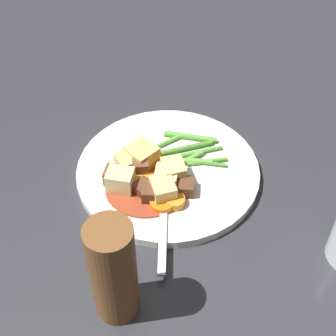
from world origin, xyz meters
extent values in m
plane|color=#2D2D33|center=(0.00, 0.00, 0.00)|extent=(3.00, 3.00, 0.00)
cylinder|color=white|center=(0.00, 0.00, 0.01)|extent=(0.26, 0.26, 0.01)
cylinder|color=#93381E|center=(0.05, -0.01, 0.01)|extent=(0.11, 0.11, 0.00)
cylinder|color=orange|center=(0.00, -0.03, 0.02)|extent=(0.04, 0.04, 0.01)
cylinder|color=orange|center=(0.04, -0.03, 0.02)|extent=(0.05, 0.05, 0.01)
cylinder|color=orange|center=(0.05, -0.04, 0.02)|extent=(0.03, 0.03, 0.01)
cylinder|color=orange|center=(0.06, 0.04, 0.02)|extent=(0.04, 0.04, 0.01)
cylinder|color=orange|center=(0.04, 0.00, 0.02)|extent=(0.05, 0.05, 0.01)
cylinder|color=orange|center=(0.07, 0.03, 0.02)|extent=(0.05, 0.05, 0.01)
cylinder|color=orange|center=(0.01, 0.00, 0.02)|extent=(0.03, 0.03, 0.01)
cube|color=#E5CC7A|center=(0.03, 0.01, 0.03)|extent=(0.04, 0.04, 0.03)
cube|color=#DBBC6B|center=(0.03, -0.05, 0.03)|extent=(0.05, 0.04, 0.03)
cube|color=#EAD68C|center=(0.07, -0.04, 0.03)|extent=(0.04, 0.04, 0.03)
cube|color=#DBBC6B|center=(0.01, -0.04, 0.03)|extent=(0.05, 0.05, 0.03)
cube|color=#E5CC7A|center=(0.02, 0.02, 0.03)|extent=(0.05, 0.05, 0.03)
cube|color=#E5CC7A|center=(0.05, 0.02, 0.03)|extent=(0.05, 0.05, 0.03)
cube|color=#56331E|center=(0.03, 0.04, 0.02)|extent=(0.04, 0.04, 0.02)
cube|color=brown|center=(0.03, -0.03, 0.03)|extent=(0.03, 0.03, 0.03)
cube|color=#56331E|center=(0.06, -0.01, 0.02)|extent=(0.03, 0.03, 0.02)
cube|color=#56331E|center=(0.06, 0.01, 0.02)|extent=(0.03, 0.03, 0.02)
cube|color=brown|center=(0.06, -0.05, 0.02)|extent=(0.03, 0.03, 0.02)
cylinder|color=#66AD42|center=(-0.04, -0.03, 0.02)|extent=(0.06, 0.04, 0.01)
cylinder|color=#599E38|center=(-0.04, 0.02, 0.02)|extent=(0.06, 0.06, 0.01)
cylinder|color=#4C8E33|center=(-0.03, 0.05, 0.02)|extent=(0.02, 0.05, 0.01)
cylinder|color=#599E38|center=(-0.04, 0.04, 0.02)|extent=(0.04, 0.05, 0.01)
cylinder|color=#66AD42|center=(-0.03, 0.02, 0.02)|extent=(0.05, 0.03, 0.01)
cylinder|color=#4C8E33|center=(-0.05, 0.01, 0.02)|extent=(0.06, 0.06, 0.01)
cylinder|color=#66AD42|center=(-0.03, 0.03, 0.02)|extent=(0.03, 0.05, 0.01)
cylinder|color=#599E38|center=(-0.07, 0.00, 0.02)|extent=(0.03, 0.08, 0.01)
cube|color=silver|center=(0.11, 0.05, 0.01)|extent=(0.11, 0.06, 0.00)
cube|color=silver|center=(0.05, 0.02, 0.01)|extent=(0.03, 0.03, 0.00)
cylinder|color=silver|center=(0.02, 0.02, 0.01)|extent=(0.04, 0.02, 0.00)
cylinder|color=silver|center=(0.02, 0.01, 0.01)|extent=(0.04, 0.02, 0.00)
cylinder|color=silver|center=(0.03, 0.01, 0.01)|extent=(0.04, 0.02, 0.00)
cylinder|color=silver|center=(0.03, 0.00, 0.01)|extent=(0.04, 0.02, 0.00)
cylinder|color=brown|center=(0.21, 0.05, 0.07)|extent=(0.05, 0.05, 0.14)
camera|label=1|loc=(0.44, 0.24, 0.52)|focal=52.74mm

